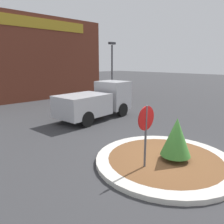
% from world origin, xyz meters
% --- Properties ---
extents(ground_plane, '(120.00, 120.00, 0.00)m').
position_xyz_m(ground_plane, '(0.00, 0.00, 0.00)').
color(ground_plane, '#38383A').
extents(traffic_island, '(4.92, 4.92, 0.16)m').
position_xyz_m(traffic_island, '(0.00, 0.00, 0.08)').
color(traffic_island, beige).
rests_on(traffic_island, ground_plane).
extents(stop_sign, '(0.78, 0.07, 2.22)m').
position_xyz_m(stop_sign, '(-1.01, 0.13, 1.55)').
color(stop_sign, '#4C4C51').
rests_on(stop_sign, ground_plane).
extents(island_shrub, '(1.04, 1.04, 1.51)m').
position_xyz_m(island_shrub, '(0.17, -0.31, 1.01)').
color(island_shrub, brown).
rests_on(island_shrub, traffic_island).
extents(utility_truck, '(5.28, 2.52, 2.26)m').
position_xyz_m(utility_truck, '(2.41, 6.55, 1.12)').
color(utility_truck, '#B2B2B7').
rests_on(utility_truck, ground_plane).
extents(storefront_building, '(14.43, 6.07, 7.69)m').
position_xyz_m(storefront_building, '(3.13, 18.41, 3.85)').
color(storefront_building, brown).
rests_on(storefront_building, ground_plane).
extents(light_pole, '(0.70, 0.30, 5.32)m').
position_xyz_m(light_pole, '(8.27, 11.16, 3.19)').
color(light_pole, '#4C4C51').
rests_on(light_pole, ground_plane).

